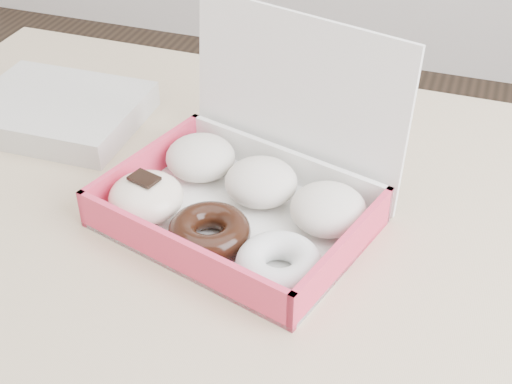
% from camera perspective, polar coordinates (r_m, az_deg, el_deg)
% --- Properties ---
extents(table, '(1.20, 0.80, 0.75)m').
position_cam_1_polar(table, '(1.00, -1.59, -4.36)').
color(table, tan).
rests_on(table, ground).
extents(donut_box, '(0.38, 0.34, 0.24)m').
position_cam_1_polar(donut_box, '(0.91, -1.06, -0.01)').
color(donut_box, white).
rests_on(donut_box, table).
extents(newspapers, '(0.26, 0.21, 0.04)m').
position_cam_1_polar(newspapers, '(1.16, -15.58, 6.28)').
color(newspapers, silver).
rests_on(newspapers, table).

